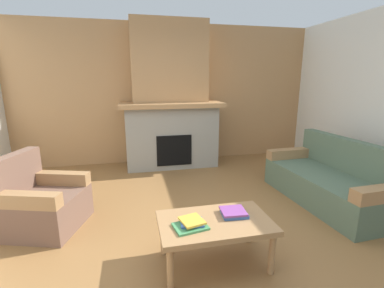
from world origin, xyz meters
The scene contains 8 objects.
ground centered at (0.00, 0.00, 0.00)m, with size 9.00×9.00×0.00m, color brown.
wall_back_wood_panel centered at (0.00, 3.00, 1.35)m, with size 6.00×0.12×2.70m, color #A87A4C.
fireplace centered at (0.00, 2.62, 1.16)m, with size 1.90×0.82×2.70m.
couch centered at (1.89, 0.47, 0.29)m, with size 0.93×1.84×0.85m.
armchair centered at (-1.78, 0.61, 0.29)m, with size 0.95×0.95×0.85m.
coffee_table centered at (-0.05, -0.42, 0.38)m, with size 1.00×0.60×0.43m.
book_stack_near_edge centered at (-0.28, -0.48, 0.46)m, with size 0.31×0.27×0.06m.
book_stack_center centered at (0.14, -0.37, 0.45)m, with size 0.25×0.22×0.05m.
Camera 1 is at (-0.73, -2.50, 1.65)m, focal length 25.29 mm.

